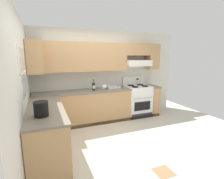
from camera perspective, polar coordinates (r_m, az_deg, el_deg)
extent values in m
plane|color=beige|center=(3.91, -0.87, -16.82)|extent=(7.04, 7.04, 0.00)
cube|color=olive|center=(3.17, 16.69, -24.66)|extent=(0.30, 0.30, 0.01)
cube|color=silver|center=(5.16, -2.69, 4.91)|extent=(4.68, 0.12, 2.55)
cube|color=tan|center=(4.71, -9.84, 10.57)|extent=(2.50, 0.34, 0.76)
cube|color=tan|center=(5.62, 13.18, 10.50)|extent=(0.33, 0.34, 0.76)
cube|color=tan|center=(5.32, 8.16, 12.92)|extent=(0.80, 0.34, 0.34)
cube|color=white|center=(5.29, 8.26, 8.70)|extent=(0.80, 0.46, 0.17)
cube|color=white|center=(5.10, 9.49, 7.74)|extent=(0.80, 0.03, 0.04)
sphere|color=silver|center=(4.54, -9.23, 7.29)|extent=(0.02, 0.02, 0.02)
sphere|color=silver|center=(5.50, 14.44, 7.73)|extent=(0.02, 0.02, 0.02)
sphere|color=silver|center=(5.46, 13.87, 7.73)|extent=(0.02, 0.02, 0.02)
cube|color=silver|center=(5.18, -0.70, 2.76)|extent=(0.08, 0.01, 0.12)
cube|color=silver|center=(5.17, -0.68, 3.00)|extent=(0.03, 0.00, 0.03)
cube|color=silver|center=(5.18, -0.68, 2.51)|extent=(0.03, 0.00, 0.03)
cube|color=silver|center=(5.85, 12.56, 3.47)|extent=(0.08, 0.01, 0.12)
cube|color=silver|center=(5.85, 12.60, 3.67)|extent=(0.03, 0.00, 0.03)
cube|color=silver|center=(5.85, 12.58, 3.25)|extent=(0.03, 0.00, 0.03)
cube|color=silver|center=(3.39, -28.10, 0.35)|extent=(0.12, 4.00, 2.55)
cube|color=white|center=(3.34, -27.60, 5.04)|extent=(0.04, 1.00, 0.92)
cube|color=white|center=(3.34, -27.26, 5.07)|extent=(0.01, 0.90, 0.82)
cube|color=white|center=(3.34, -27.20, 5.07)|extent=(0.01, 0.90, 0.02)
cube|color=tan|center=(4.42, -24.21, 9.75)|extent=(0.34, 0.64, 0.76)
cube|color=tan|center=(4.78, -9.15, -6.00)|extent=(2.56, 0.61, 0.87)
cube|color=#756B5B|center=(4.67, -9.32, -0.65)|extent=(2.59, 0.63, 0.04)
cube|color=tan|center=(5.65, 12.88, -3.47)|extent=(0.25, 0.61, 0.87)
cube|color=#756B5B|center=(5.56, 13.08, 1.08)|extent=(0.27, 0.63, 0.04)
cube|color=black|center=(4.80, -2.21, -10.76)|extent=(3.54, 0.06, 0.09)
sphere|color=silver|center=(4.33, -14.92, -4.68)|extent=(0.03, 0.03, 0.03)
sphere|color=silver|center=(5.37, 15.25, -1.67)|extent=(0.03, 0.03, 0.03)
cube|color=tan|center=(3.50, -20.73, -13.10)|extent=(0.61, 1.89, 0.87)
cube|color=#756B5B|center=(3.35, -21.26, -5.96)|extent=(0.63, 1.91, 0.04)
cube|color=black|center=(3.69, -15.80, -18.31)|extent=(0.06, 1.85, 0.09)
cube|color=white|center=(5.38, 8.40, -3.83)|extent=(0.76, 0.58, 0.91)
cube|color=black|center=(5.16, 10.04, -5.40)|extent=(0.53, 0.01, 0.26)
cylinder|color=silver|center=(5.08, 10.27, -2.87)|extent=(0.65, 0.02, 0.02)
cube|color=#333333|center=(5.25, 9.93, -8.38)|extent=(0.70, 0.01, 0.11)
cube|color=white|center=(5.28, 8.54, 1.04)|extent=(0.76, 0.58, 0.02)
cube|color=white|center=(5.49, 7.14, 2.90)|extent=(0.76, 0.04, 0.29)
cube|color=#053F0C|center=(5.54, 8.45, 3.45)|extent=(0.09, 0.01, 0.04)
cylinder|color=black|center=(5.08, 7.70, 0.87)|extent=(0.19, 0.19, 0.02)
cylinder|color=black|center=(5.08, 7.70, 0.81)|extent=(0.07, 0.07, 0.01)
cylinder|color=black|center=(5.25, 10.92, 1.11)|extent=(0.19, 0.19, 0.02)
cylinder|color=black|center=(5.25, 10.92, 1.05)|extent=(0.07, 0.07, 0.01)
cylinder|color=black|center=(5.32, 6.20, 1.37)|extent=(0.19, 0.19, 0.02)
cylinder|color=black|center=(5.32, 6.20, 1.31)|extent=(0.07, 0.07, 0.01)
cylinder|color=black|center=(5.49, 9.33, 1.59)|extent=(0.19, 0.19, 0.02)
cylinder|color=black|center=(5.49, 9.33, 1.52)|extent=(0.07, 0.07, 0.01)
cylinder|color=white|center=(5.38, 5.29, 2.50)|extent=(0.04, 0.02, 0.04)
cylinder|color=white|center=(5.45, 6.60, 2.58)|extent=(0.04, 0.02, 0.04)
cylinder|color=white|center=(5.52, 7.88, 2.65)|extent=(0.04, 0.02, 0.04)
cylinder|color=white|center=(5.59, 9.14, 2.72)|extent=(0.04, 0.02, 0.04)
cylinder|color=black|center=(4.68, -6.10, 0.93)|extent=(0.08, 0.08, 0.20)
cone|color=black|center=(4.66, -6.13, 2.34)|extent=(0.08, 0.08, 0.04)
cylinder|color=black|center=(4.65, -6.15, 3.10)|extent=(0.03, 0.03, 0.09)
cylinder|color=gold|center=(4.65, -6.16, 3.52)|extent=(0.03, 0.03, 0.02)
cube|color=silver|center=(4.64, -5.96, 0.80)|extent=(0.07, 0.00, 0.09)
cube|color=silver|center=(5.02, 0.39, 0.63)|extent=(0.30, 0.21, 0.02)
cube|color=silver|center=(4.91, 0.94, 0.66)|extent=(0.38, 0.01, 0.06)
cube|color=silver|center=(5.13, -0.13, 1.12)|extent=(0.38, 0.01, 0.06)
cube|color=silver|center=(4.95, -1.54, 0.75)|extent=(0.01, 0.23, 0.06)
cube|color=silver|center=(5.09, 2.28, 1.03)|extent=(0.01, 0.23, 0.06)
cylinder|color=black|center=(2.87, -22.42, -6.02)|extent=(0.22, 0.22, 0.23)
torus|color=black|center=(2.84, -22.59, -3.85)|extent=(0.23, 0.23, 0.01)
cylinder|color=white|center=(4.84, -2.70, 0.87)|extent=(0.12, 0.12, 0.12)
cylinder|color=#9E7A51|center=(4.82, -3.38, 0.82)|extent=(0.01, 0.04, 0.04)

